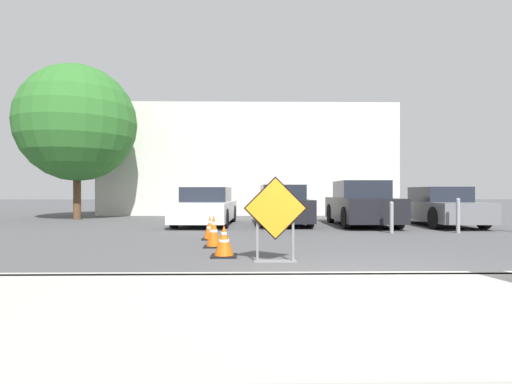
# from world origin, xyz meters

# --- Properties ---
(ground_plane) EXTENTS (96.00, 96.00, 0.00)m
(ground_plane) POSITION_xyz_m (0.00, 10.00, 0.00)
(ground_plane) COLOR #4C4C4F
(sidewalk_strip) EXTENTS (28.07, 2.97, 0.14)m
(sidewalk_strip) POSITION_xyz_m (0.00, -1.49, 0.07)
(sidewalk_strip) COLOR #ADAAA3
(sidewalk_strip) RESTS_ON ground_plane
(curb_lip) EXTENTS (28.07, 0.20, 0.14)m
(curb_lip) POSITION_xyz_m (0.00, 0.00, 0.07)
(curb_lip) COLOR #ADAAA3
(curb_lip) RESTS_ON ground_plane
(road_closed_sign) EXTENTS (1.08, 0.20, 1.46)m
(road_closed_sign) POSITION_xyz_m (-1.22, 1.60, 0.79)
(road_closed_sign) COLOR black
(road_closed_sign) RESTS_ON ground_plane
(traffic_cone_nearest) EXTENTS (0.47, 0.47, 0.59)m
(traffic_cone_nearest) POSITION_xyz_m (-2.13, 2.20, 0.28)
(traffic_cone_nearest) COLOR black
(traffic_cone_nearest) RESTS_ON ground_plane
(traffic_cone_second) EXTENTS (0.41, 0.41, 0.71)m
(traffic_cone_second) POSITION_xyz_m (-2.43, 3.48, 0.34)
(traffic_cone_second) COLOR black
(traffic_cone_second) RESTS_ON ground_plane
(traffic_cone_third) EXTENTS (0.39, 0.39, 0.61)m
(traffic_cone_third) POSITION_xyz_m (-2.65, 4.85, 0.29)
(traffic_cone_third) COLOR black
(traffic_cone_third) RESTS_ON ground_plane
(parked_car_nearest) EXTENTS (2.06, 4.75, 1.36)m
(parked_car_nearest) POSITION_xyz_m (-3.22, 9.43, 0.64)
(parked_car_nearest) COLOR silver
(parked_car_nearest) RESTS_ON ground_plane
(parked_car_second) EXTENTS (1.86, 4.18, 1.45)m
(parked_car_second) POSITION_xyz_m (-0.44, 9.43, 0.67)
(parked_car_second) COLOR black
(parked_car_second) RESTS_ON ground_plane
(parked_car_third) EXTENTS (1.98, 4.35, 1.59)m
(parked_car_third) POSITION_xyz_m (2.34, 8.98, 0.74)
(parked_car_third) COLOR black
(parked_car_third) RESTS_ON ground_plane
(parked_car_fourth) EXTENTS (1.83, 4.32, 1.37)m
(parked_car_fourth) POSITION_xyz_m (5.13, 8.87, 0.65)
(parked_car_fourth) COLOR slate
(parked_car_fourth) RESTS_ON ground_plane
(bollard_nearest) EXTENTS (0.12, 0.12, 0.92)m
(bollard_nearest) POSITION_xyz_m (2.47, 6.30, 0.49)
(bollard_nearest) COLOR gray
(bollard_nearest) RESTS_ON ground_plane
(bollard_second) EXTENTS (0.12, 0.12, 1.02)m
(bollard_second) POSITION_xyz_m (4.41, 6.30, 0.54)
(bollard_second) COLOR gray
(bollard_second) RESTS_ON ground_plane
(building_facade_backdrop) EXTENTS (15.32, 5.00, 5.73)m
(building_facade_backdrop) POSITION_xyz_m (-1.70, 17.34, 2.86)
(building_facade_backdrop) COLOR beige
(building_facade_backdrop) RESTS_ON ground_plane
(street_tree_behind_lot) EXTENTS (5.02, 5.02, 6.68)m
(street_tree_behind_lot) POSITION_xyz_m (-9.13, 12.24, 4.17)
(street_tree_behind_lot) COLOR #513823
(street_tree_behind_lot) RESTS_ON ground_plane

